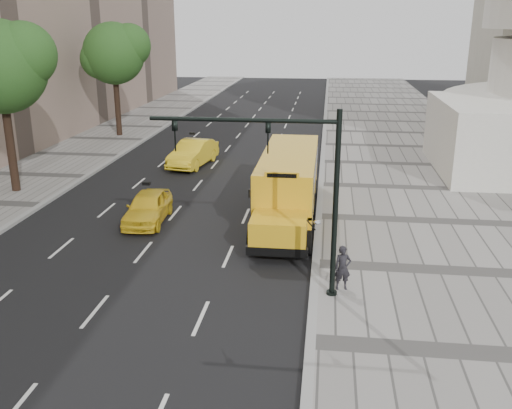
# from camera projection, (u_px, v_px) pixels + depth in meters

# --- Properties ---
(ground) EXTENTS (140.00, 140.00, 0.00)m
(ground) POSITION_uv_depth(u_px,v_px,m) (195.00, 214.00, 27.77)
(ground) COLOR black
(ground) RESTS_ON ground
(sidewalk_museum) EXTENTS (12.00, 140.00, 0.15)m
(sidewalk_museum) POSITION_uv_depth(u_px,v_px,m) (449.00, 223.00, 26.31)
(sidewalk_museum) COLOR gray
(sidewalk_museum) RESTS_ON ground
(curb_museum) EXTENTS (0.30, 140.00, 0.15)m
(curb_museum) POSITION_uv_depth(u_px,v_px,m) (319.00, 217.00, 27.03)
(curb_museum) COLOR gray
(curb_museum) RESTS_ON ground
(curb_far) EXTENTS (0.30, 140.00, 0.15)m
(curb_far) POSITION_uv_depth(u_px,v_px,m) (40.00, 206.00, 28.70)
(curb_far) COLOR gray
(curb_far) RESTS_ON ground
(tree_b) EXTENTS (5.38, 4.78, 9.12)m
(tree_b) POSITION_uv_depth(u_px,v_px,m) (1.00, 66.00, 29.08)
(tree_b) COLOR black
(tree_b) RESTS_ON ground
(tree_c) EXTENTS (5.37, 4.77, 8.95)m
(tree_c) POSITION_uv_depth(u_px,v_px,m) (115.00, 53.00, 44.29)
(tree_c) COLOR black
(tree_c) RESTS_ON ground
(school_bus) EXTENTS (2.96, 11.56, 3.19)m
(school_bus) POSITION_uv_depth(u_px,v_px,m) (289.00, 179.00, 27.17)
(school_bus) COLOR gold
(school_bus) RESTS_ON ground
(taxi_near) EXTENTS (1.93, 4.31, 1.44)m
(taxi_near) POSITION_uv_depth(u_px,v_px,m) (148.00, 207.00, 26.45)
(taxi_near) COLOR yellow
(taxi_near) RESTS_ON ground
(taxi_far) EXTENTS (2.54, 5.22, 1.65)m
(taxi_far) POSITION_uv_depth(u_px,v_px,m) (193.00, 153.00, 36.80)
(taxi_far) COLOR yellow
(taxi_far) RESTS_ON ground
(pedestrian) EXTENTS (0.63, 0.48, 1.57)m
(pedestrian) POSITION_uv_depth(u_px,v_px,m) (343.00, 268.00, 19.43)
(pedestrian) COLOR black
(pedestrian) RESTS_ON sidewalk_museum
(traffic_signal) EXTENTS (6.18, 0.36, 6.40)m
(traffic_signal) POSITION_uv_depth(u_px,v_px,m) (292.00, 180.00, 18.25)
(traffic_signal) COLOR black
(traffic_signal) RESTS_ON ground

